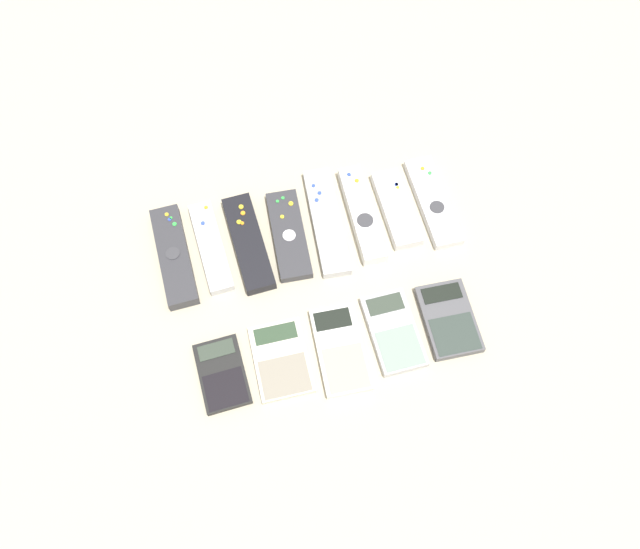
{
  "coord_description": "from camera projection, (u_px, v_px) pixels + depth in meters",
  "views": [
    {
      "loc": [
        -0.11,
        -0.43,
        0.97
      ],
      "look_at": [
        0.0,
        0.03,
        0.01
      ],
      "focal_mm": 35.0,
      "sensor_mm": 36.0,
      "label": 1
    }
  ],
  "objects": [
    {
      "name": "remote_1",
      "position": [
        211.0,
        247.0,
        1.1
      ],
      "size": [
        0.05,
        0.18,
        0.02
      ],
      "rotation": [
        0.0,
        0.0,
        0.06
      ],
      "color": "#B7B7BC",
      "rests_on": "ground_plane"
    },
    {
      "name": "remote_6",
      "position": [
        396.0,
        209.0,
        1.14
      ],
      "size": [
        0.05,
        0.16,
        0.02
      ],
      "rotation": [
        0.0,
        0.0,
        -0.0
      ],
      "color": "silver",
      "rests_on": "ground_plane"
    },
    {
      "name": "remote_3",
      "position": [
        289.0,
        235.0,
        1.11
      ],
      "size": [
        0.07,
        0.18,
        0.02
      ],
      "rotation": [
        0.0,
        0.0,
        -0.05
      ],
      "color": "#333338",
      "rests_on": "ground_plane"
    },
    {
      "name": "remote_7",
      "position": [
        433.0,
        202.0,
        1.14
      ],
      "size": [
        0.05,
        0.19,
        0.02
      ],
      "rotation": [
        0.0,
        0.0,
        0.0
      ],
      "color": "silver",
      "rests_on": "ground_plane"
    },
    {
      "name": "calculator_3",
      "position": [
        393.0,
        332.0,
        1.03
      ],
      "size": [
        0.08,
        0.14,
        0.02
      ],
      "rotation": [
        0.0,
        0.0,
        0.02
      ],
      "color": "#B2B2B7",
      "rests_on": "ground_plane"
    },
    {
      "name": "remote_4",
      "position": [
        326.0,
        221.0,
        1.12
      ],
      "size": [
        0.06,
        0.22,
        0.02
      ],
      "rotation": [
        0.0,
        0.0,
        -0.07
      ],
      "color": "#B7B7BC",
      "rests_on": "ground_plane"
    },
    {
      "name": "calculator_4",
      "position": [
        449.0,
        319.0,
        1.04
      ],
      "size": [
        0.09,
        0.13,
        0.02
      ],
      "rotation": [
        0.0,
        0.0,
        -0.04
      ],
      "color": "#4C4C51",
      "rests_on": "ground_plane"
    },
    {
      "name": "calculator_1",
      "position": [
        281.0,
        359.0,
        1.01
      ],
      "size": [
        0.09,
        0.13,
        0.01
      ],
      "rotation": [
        0.0,
        0.0,
        -0.01
      ],
      "color": "beige",
      "rests_on": "ground_plane"
    },
    {
      "name": "ground_plane",
      "position": [
        325.0,
        296.0,
        1.07
      ],
      "size": [
        3.0,
        3.0,
        0.0
      ],
      "primitive_type": "plane",
      "color": "#B2A88E"
    },
    {
      "name": "remote_2",
      "position": [
        248.0,
        243.0,
        1.1
      ],
      "size": [
        0.06,
        0.2,
        0.02
      ],
      "rotation": [
        0.0,
        0.0,
        0.05
      ],
      "color": "black",
      "rests_on": "ground_plane"
    },
    {
      "name": "remote_5",
      "position": [
        362.0,
        214.0,
        1.13
      ],
      "size": [
        0.05,
        0.2,
        0.03
      ],
      "rotation": [
        0.0,
        0.0,
        -0.02
      ],
      "color": "white",
      "rests_on": "ground_plane"
    },
    {
      "name": "remote_0",
      "position": [
        174.0,
        256.0,
        1.09
      ],
      "size": [
        0.06,
        0.2,
        0.02
      ],
      "rotation": [
        0.0,
        0.0,
        0.04
      ],
      "color": "#333338",
      "rests_on": "ground_plane"
    },
    {
      "name": "calculator_0",
      "position": [
        222.0,
        374.0,
        1.0
      ],
      "size": [
        0.08,
        0.12,
        0.01
      ],
      "rotation": [
        0.0,
        0.0,
        0.05
      ],
      "color": "black",
      "rests_on": "ground_plane"
    },
    {
      "name": "calculator_2",
      "position": [
        341.0,
        349.0,
        1.02
      ],
      "size": [
        0.08,
        0.15,
        0.02
      ],
      "rotation": [
        0.0,
        0.0,
        -0.04
      ],
      "color": "silver",
      "rests_on": "ground_plane"
    }
  ]
}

